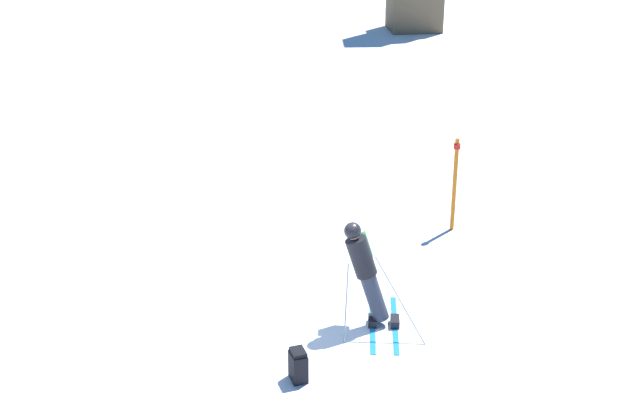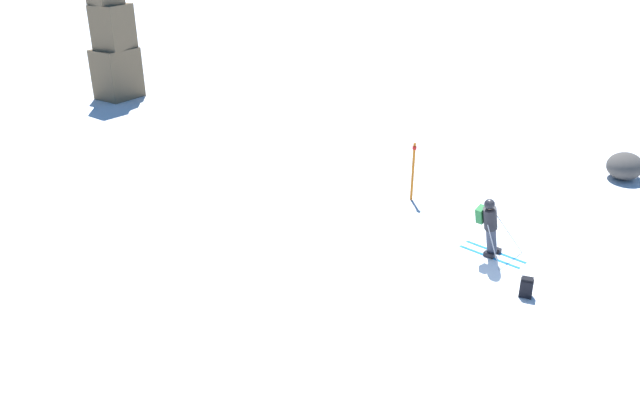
% 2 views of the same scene
% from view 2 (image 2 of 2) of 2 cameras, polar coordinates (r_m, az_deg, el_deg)
% --- Properties ---
extents(ground_plane, '(300.00, 300.00, 0.00)m').
position_cam_2_polar(ground_plane, '(16.50, 14.26, -6.36)').
color(ground_plane, white).
extents(skier, '(1.27, 1.81, 1.85)m').
position_cam_2_polar(skier, '(16.67, 15.25, -2.15)').
color(skier, '#1E7AC6').
rests_on(skier, ground).
extents(rock_pillar, '(1.90, 1.67, 6.84)m').
position_cam_2_polar(rock_pillar, '(32.25, -18.42, 13.82)').
color(rock_pillar, brown).
rests_on(rock_pillar, ground).
extents(spare_backpack, '(0.28, 0.34, 0.50)m').
position_cam_2_polar(spare_backpack, '(15.70, 18.34, -7.60)').
color(spare_backpack, black).
rests_on(spare_backpack, ground).
extents(exposed_boulder_0, '(1.38, 1.18, 0.90)m').
position_cam_2_polar(exposed_boulder_0, '(23.76, 26.10, 2.81)').
color(exposed_boulder_0, '#4C4742').
rests_on(exposed_boulder_0, ground).
extents(trail_marker, '(0.13, 0.13, 1.90)m').
position_cam_2_polar(trail_marker, '(19.70, 8.51, 2.82)').
color(trail_marker, orange).
rests_on(trail_marker, ground).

